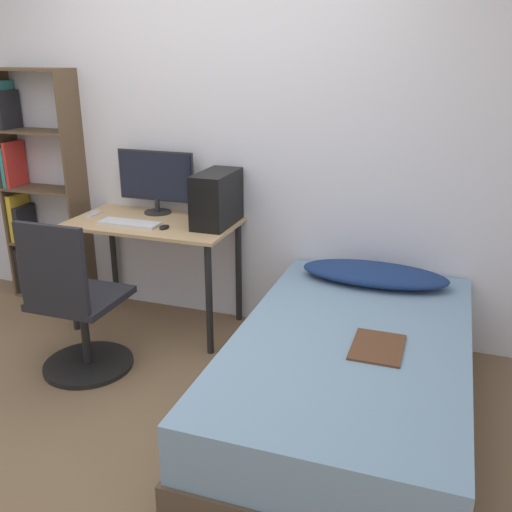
{
  "coord_description": "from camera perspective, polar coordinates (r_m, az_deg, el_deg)",
  "views": [
    {
      "loc": [
        1.48,
        -2.08,
        1.83
      ],
      "look_at": [
        0.49,
        0.77,
        0.75
      ],
      "focal_mm": 40.0,
      "sensor_mm": 36.0,
      "label": 1
    }
  ],
  "objects": [
    {
      "name": "bed",
      "position": [
        3.03,
        9.32,
        -12.08
      ],
      "size": [
        1.16,
        1.99,
        0.5
      ],
      "color": "#4C3D2D",
      "rests_on": "ground_plane"
    },
    {
      "name": "office_chair",
      "position": [
        3.52,
        -17.51,
        -5.68
      ],
      "size": [
        0.54,
        0.54,
        0.97
      ],
      "color": "black",
      "rests_on": "ground_plane"
    },
    {
      "name": "bookshelf",
      "position": [
        4.65,
        -21.35,
        5.82
      ],
      "size": [
        0.62,
        0.25,
        1.73
      ],
      "color": "brown",
      "rests_on": "ground_plane"
    },
    {
      "name": "phone",
      "position": [
        4.14,
        -16.01,
        4.07
      ],
      "size": [
        0.07,
        0.14,
        0.01
      ],
      "color": "#B7B7BC",
      "rests_on": "desk"
    },
    {
      "name": "wall_back",
      "position": [
        3.91,
        -3.32,
        11.14
      ],
      "size": [
        8.0,
        0.05,
        2.5
      ],
      "color": "silver",
      "rests_on": "ground_plane"
    },
    {
      "name": "mouse",
      "position": [
        3.71,
        -9.17,
        2.88
      ],
      "size": [
        0.06,
        0.09,
        0.02
      ],
      "color": "black",
      "rests_on": "desk"
    },
    {
      "name": "keyboard",
      "position": [
        3.83,
        -12.53,
        3.21
      ],
      "size": [
        0.41,
        0.14,
        0.02
      ],
      "color": "silver",
      "rests_on": "desk"
    },
    {
      "name": "monitor",
      "position": [
        4.03,
        -9.98,
        7.59
      ],
      "size": [
        0.57,
        0.19,
        0.44
      ],
      "color": "black",
      "rests_on": "desk"
    },
    {
      "name": "desk",
      "position": [
        3.92,
        -10.14,
        1.82
      ],
      "size": [
        1.12,
        0.62,
        0.76
      ],
      "color": "tan",
      "rests_on": "ground_plane"
    },
    {
      "name": "ground_plane",
      "position": [
        3.14,
        -13.73,
        -16.6
      ],
      "size": [
        14.0,
        14.0,
        0.0
      ],
      "primitive_type": "plane",
      "color": "brown"
    },
    {
      "name": "pillow",
      "position": [
        3.55,
        11.74,
        -1.77
      ],
      "size": [
        0.89,
        0.36,
        0.11
      ],
      "color": "navy",
      "rests_on": "bed"
    },
    {
      "name": "pc_tower",
      "position": [
        3.72,
        -3.94,
        5.75
      ],
      "size": [
        0.21,
        0.43,
        0.35
      ],
      "color": "black",
      "rests_on": "desk"
    },
    {
      "name": "magazine",
      "position": [
        2.81,
        12.05,
        -8.9
      ],
      "size": [
        0.24,
        0.32,
        0.01
      ],
      "color": "#56331E",
      "rests_on": "bed"
    }
  ]
}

